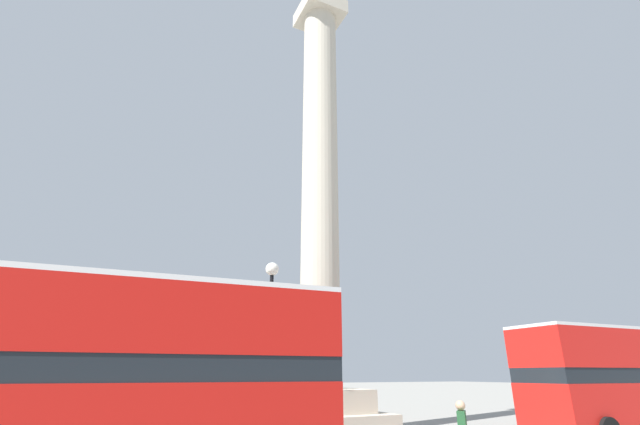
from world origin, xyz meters
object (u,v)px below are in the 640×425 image
(monument_column, at_px, (320,224))
(bus_a, at_px, (83,372))
(equestrian_statue, at_px, (21,390))
(street_lamp, at_px, (270,327))
(bus_b, at_px, (626,376))

(monument_column, bearing_deg, bus_a, -142.94)
(monument_column, relative_size, bus_a, 2.16)
(equestrian_statue, bearing_deg, street_lamp, -31.77)
(equestrian_statue, relative_size, street_lamp, 0.98)
(bus_b, height_order, equestrian_statue, equestrian_statue)
(monument_column, distance_m, bus_b, 14.67)
(bus_a, bearing_deg, street_lamp, 39.45)
(bus_a, distance_m, street_lamp, 7.10)
(street_lamp, bearing_deg, bus_b, -12.83)
(bus_b, distance_m, street_lamp, 15.22)
(equestrian_statue, distance_m, street_lamp, 9.84)
(monument_column, distance_m, bus_a, 13.07)
(bus_a, xyz_separation_m, equestrian_statue, (-2.23, 9.64, -0.62))
(monument_column, bearing_deg, street_lamp, -141.30)
(monument_column, distance_m, equestrian_statue, 13.70)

